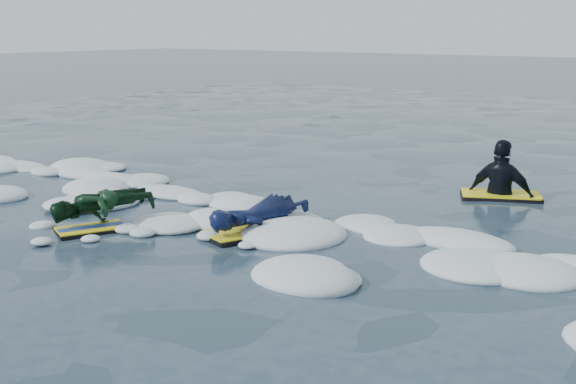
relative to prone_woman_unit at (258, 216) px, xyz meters
name	(u,v)px	position (x,y,z in m)	size (l,w,h in m)	color
ground	(152,229)	(-1.18, -0.70, -0.21)	(120.00, 120.00, 0.00)	#182D3A
foam_band	(206,213)	(-1.18, 0.33, -0.21)	(12.00, 3.10, 0.30)	white
prone_woman_unit	(258,216)	(0.00, 0.00, 0.00)	(0.90, 1.65, 0.41)	black
prone_child_unit	(102,209)	(-1.70, -1.05, 0.05)	(1.11, 1.43, 0.51)	black
waiting_rider_unit	(501,197)	(1.87, 3.57, -0.18)	(1.33, 1.08, 1.75)	black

